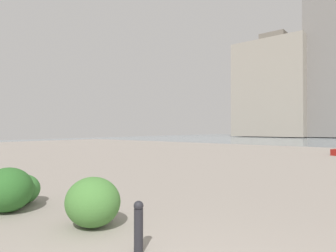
{
  "coord_description": "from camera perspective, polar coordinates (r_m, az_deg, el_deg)",
  "views": [
    {
      "loc": [
        -1.3,
        1.49,
        1.62
      ],
      "look_at": [
        6.27,
        -7.82,
        1.74
      ],
      "focal_mm": 30.1,
      "sensor_mm": 36.0,
      "label": 1
    }
  ],
  "objects": [
    {
      "name": "building_annex",
      "position": [
        67.51,
        20.73,
        6.89
      ],
      "size": [
        14.87,
        12.62,
        22.72
      ],
      "color": "#9E9384",
      "rests_on": "ground"
    },
    {
      "name": "shrub_round",
      "position": [
        6.97,
        -27.27,
        -11.29
      ],
      "size": [
        0.74,
        0.67,
        0.63
      ],
      "color": "#387533",
      "rests_on": "ground"
    },
    {
      "name": "shrub_low",
      "position": [
        6.46,
        -29.68,
        -11.12
      ],
      "size": [
        1.01,
        0.91,
        0.86
      ],
      "color": "#2D6628",
      "rests_on": "ground"
    },
    {
      "name": "bollard_near",
      "position": [
        3.91,
        -5.99,
        -19.44
      ],
      "size": [
        0.13,
        0.13,
        0.68
      ],
      "color": "#232328",
      "rests_on": "ground"
    },
    {
      "name": "shrub_wide",
      "position": [
        4.99,
        -14.98,
        -14.62
      ],
      "size": [
        0.96,
        0.87,
        0.82
      ],
      "color": "#477F38",
      "rests_on": "ground"
    }
  ]
}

